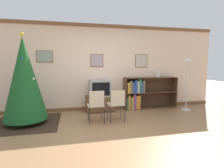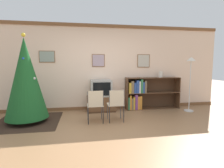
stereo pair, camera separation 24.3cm
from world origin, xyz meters
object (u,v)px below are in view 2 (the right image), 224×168
(christmas_tree, at_px, (26,78))
(bookshelf, at_px, (143,94))
(standing_lamp, at_px, (191,70))
(folding_chair_right, at_px, (116,103))
(vase, at_px, (161,74))
(television, at_px, (101,88))
(tv_console, at_px, (101,104))
(folding_chair_left, at_px, (95,104))

(christmas_tree, bearing_deg, bookshelf, 13.08)
(standing_lamp, bearing_deg, folding_chair_right, -165.46)
(bookshelf, distance_m, vase, 0.88)
(television, xyz_separation_m, vase, (1.99, 0.11, 0.40))
(standing_lamp, bearing_deg, christmas_tree, -176.89)
(christmas_tree, bearing_deg, folding_chair_right, -9.76)
(tv_console, xyz_separation_m, vase, (1.99, 0.11, 0.89))
(tv_console, bearing_deg, standing_lamp, -9.59)
(christmas_tree, distance_m, vase, 4.02)
(television, bearing_deg, tv_console, 90.00)
(christmas_tree, distance_m, tv_console, 2.25)
(standing_lamp, bearing_deg, television, 170.46)
(christmas_tree, height_order, folding_chair_left, christmas_tree)
(television, xyz_separation_m, standing_lamp, (2.70, -0.45, 0.56))
(christmas_tree, distance_m, standing_lamp, 4.65)
(folding_chair_right, bearing_deg, folding_chair_left, 180.00)
(folding_chair_right, height_order, bookshelf, bookshelf)
(folding_chair_left, relative_size, vase, 4.23)
(tv_console, bearing_deg, bookshelf, 2.65)
(folding_chair_left, height_order, vase, vase)
(christmas_tree, distance_m, folding_chair_left, 1.84)
(bookshelf, distance_m, standing_lamp, 1.62)
(tv_console, xyz_separation_m, bookshelf, (1.37, 0.06, 0.27))
(television, relative_size, bookshelf, 0.36)
(bookshelf, bearing_deg, standing_lamp, -21.37)
(folding_chair_right, height_order, standing_lamp, standing_lamp)
(tv_console, height_order, standing_lamp, standing_lamp)
(television, relative_size, standing_lamp, 0.38)
(television, distance_m, folding_chair_right, 1.14)
(folding_chair_left, relative_size, bookshelf, 0.46)
(vase, bearing_deg, folding_chair_left, -152.01)
(bookshelf, xyz_separation_m, standing_lamp, (1.33, -0.52, 0.78))
(folding_chair_left, distance_m, standing_lamp, 3.13)
(television, relative_size, folding_chair_right, 0.78)
(folding_chair_right, bearing_deg, television, 103.41)
(folding_chair_right, distance_m, vase, 2.20)
(tv_console, distance_m, standing_lamp, 2.93)
(folding_chair_right, relative_size, bookshelf, 0.46)
(christmas_tree, xyz_separation_m, vase, (3.94, 0.81, 0.02))
(folding_chair_right, bearing_deg, christmas_tree, 170.24)
(standing_lamp, bearing_deg, tv_console, 170.41)
(folding_chair_right, distance_m, bookshelf, 1.60)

